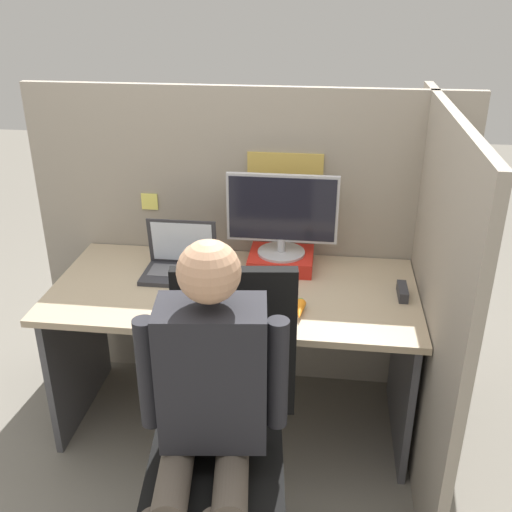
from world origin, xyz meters
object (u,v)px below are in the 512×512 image
Objects in this scene: carrot_toy at (300,310)px; monitor at (282,214)px; paper_box at (281,260)px; laptop at (180,264)px; stapler at (403,292)px; person at (207,408)px; office_chair at (225,422)px.

monitor is at bearing 104.52° from carrot_toy.
laptop is (-0.45, -0.13, 0.01)m from paper_box.
paper_box is 0.58m from stapler.
laptop reaches higher than stapler.
monitor is 1.57× the size of laptop.
paper_box is 0.47m from laptop.
person is at bearing -97.47° from monitor.
person is (-0.14, -1.07, -0.24)m from monitor.
person is at bearing -111.81° from carrot_toy.
carrot_toy is at bearing 63.17° from office_chair.
carrot_toy is at bearing -153.63° from stapler.
paper_box is 0.27× the size of office_chair.
person is (-0.25, -0.63, -0.00)m from carrot_toy.
monitor reaches higher than paper_box.
stapler is 0.96m from office_chair.
carrot_toy is (0.57, -0.30, -0.03)m from laptop.
office_chair is at bearing 83.25° from person.
paper_box is 2.21× the size of stapler.
monitor is at bearing 82.53° from person.
stapler is at bearing 45.55° from office_chair.
stapler is at bearing -5.38° from laptop.
monitor reaches higher than stapler.
stapler is at bearing -22.43° from paper_box.
paper_box is at bearing 104.61° from carrot_toy.
person is at bearing -96.75° from office_chair.
office_chair is at bearing -97.63° from paper_box.
office_chair is at bearing -97.61° from monitor.
carrot_toy is at bearing -28.26° from laptop.
stapler is 0.10× the size of person.
stapler is 0.48m from carrot_toy.
monitor is 3.48× the size of carrot_toy.
stapler is 0.12× the size of office_chair.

